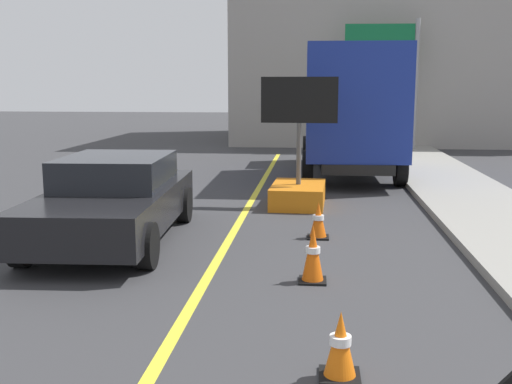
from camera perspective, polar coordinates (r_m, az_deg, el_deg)
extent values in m
cube|color=yellow|center=(5.59, -10.16, -17.06)|extent=(0.14, 36.00, 0.01)
cube|color=orange|center=(13.15, 3.93, -0.25)|extent=(1.17, 1.84, 0.45)
cylinder|color=#4C4C4C|center=(13.02, 3.98, 3.55)|extent=(0.10, 0.10, 1.30)
cube|color=black|center=(12.95, 4.04, 8.50)|extent=(1.60, 0.14, 0.95)
sphere|color=yellow|center=(12.97, 6.50, 8.47)|extent=(0.09, 0.09, 0.09)
sphere|color=yellow|center=(12.98, 5.16, 8.49)|extent=(0.09, 0.09, 0.09)
sphere|color=yellow|center=(13.00, 3.83, 8.51)|extent=(0.09, 0.09, 0.09)
sphere|color=yellow|center=(13.03, 2.50, 8.52)|extent=(0.09, 0.09, 0.09)
sphere|color=yellow|center=(13.04, 1.75, 9.32)|extent=(0.09, 0.09, 0.09)
sphere|color=yellow|center=(13.05, 1.74, 7.74)|extent=(0.09, 0.09, 0.09)
cube|color=black|center=(17.91, 8.55, 3.48)|extent=(1.85, 6.93, 0.25)
cube|color=silver|center=(20.30, 8.15, 7.27)|extent=(2.48, 1.98, 1.90)
cube|color=navy|center=(16.76, 8.93, 8.31)|extent=(2.54, 4.74, 2.82)
cylinder|color=black|center=(20.21, 4.76, 3.91)|extent=(0.30, 0.91, 0.90)
cylinder|color=black|center=(20.35, 11.40, 3.79)|extent=(0.30, 0.91, 0.90)
cylinder|color=black|center=(15.82, 4.80, 2.28)|extent=(0.30, 0.91, 0.90)
cylinder|color=black|center=(16.01, 13.24, 2.14)|extent=(0.30, 0.91, 0.90)
cube|color=black|center=(10.27, -13.04, -1.31)|extent=(2.06, 4.63, 0.60)
cube|color=black|center=(10.39, -12.81, 1.91)|extent=(1.73, 2.12, 0.50)
cylinder|color=black|center=(8.68, -10.04, -4.93)|extent=(0.25, 0.67, 0.66)
cylinder|color=black|center=(9.25, -20.91, -4.52)|extent=(0.25, 0.67, 0.66)
cylinder|color=black|center=(11.55, -6.67, -1.16)|extent=(0.25, 0.67, 0.66)
cylinder|color=black|center=(11.99, -15.11, -1.04)|extent=(0.25, 0.67, 0.66)
cylinder|color=gray|center=(24.38, 14.55, 9.47)|extent=(0.18, 0.18, 5.00)
cube|color=#0F6033|center=(24.19, 11.38, 13.50)|extent=(2.60, 0.19, 1.30)
cube|color=white|center=(24.22, 11.37, 13.49)|extent=(1.82, 0.10, 0.18)
cube|color=gray|center=(30.61, 14.57, 13.33)|extent=(16.36, 9.94, 9.12)
cube|color=black|center=(5.66, 7.75, -16.52)|extent=(0.36, 0.36, 0.03)
cone|color=orange|center=(5.53, 7.82, -13.70)|extent=(0.28, 0.28, 0.58)
cylinder|color=white|center=(5.52, 7.83, -13.42)|extent=(0.19, 0.19, 0.08)
cube|color=black|center=(8.12, 5.25, -8.16)|extent=(0.36, 0.36, 0.03)
cone|color=#EA5B0C|center=(8.01, 5.29, -5.60)|extent=(0.28, 0.28, 0.72)
cylinder|color=white|center=(8.00, 5.30, -5.35)|extent=(0.19, 0.19, 0.08)
cube|color=black|center=(10.38, 5.76, -4.18)|extent=(0.36, 0.36, 0.03)
cone|color=#EA5B0C|center=(10.31, 5.79, -2.52)|extent=(0.28, 0.28, 0.58)
cylinder|color=white|center=(10.31, 5.79, -2.36)|extent=(0.19, 0.19, 0.08)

